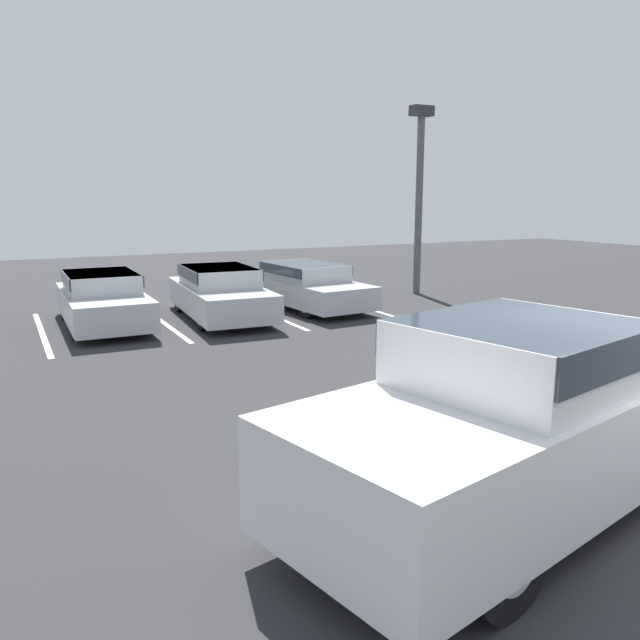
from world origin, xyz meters
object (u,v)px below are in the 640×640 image
object	(u,v)px
pickup_truck	(534,412)
parked_sedan_a	(102,298)
parked_sedan_b	(220,291)
parked_sedan_c	(306,284)
light_post	(419,186)

from	to	relation	value
pickup_truck	parked_sedan_a	size ratio (longest dim) A/B	1.33
pickup_truck	parked_sedan_b	xyz separation A→B (m)	(0.33, 10.64, -0.25)
parked_sedan_a	pickup_truck	bearing A→B (deg)	13.05
parked_sedan_c	light_post	xyz separation A→B (m)	(4.21, 0.69, 2.67)
parked_sedan_b	light_post	xyz separation A→B (m)	(6.78, 1.07, 2.64)
pickup_truck	parked_sedan_c	size ratio (longest dim) A/B	1.25
parked_sedan_b	light_post	bearing A→B (deg)	102.57
pickup_truck	parked_sedan_b	size ratio (longest dim) A/B	1.28
parked_sedan_b	parked_sedan_c	xyz separation A→B (m)	(2.57, 0.37, -0.03)
parked_sedan_a	parked_sedan_c	distance (m)	5.33
parked_sedan_c	parked_sedan_b	bearing A→B (deg)	-86.50
pickup_truck	light_post	bearing A→B (deg)	46.25
parked_sedan_b	pickup_truck	bearing A→B (deg)	1.83
parked_sedan_b	parked_sedan_a	bearing A→B (deg)	-93.38
parked_sedan_a	light_post	bearing A→B (deg)	94.97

